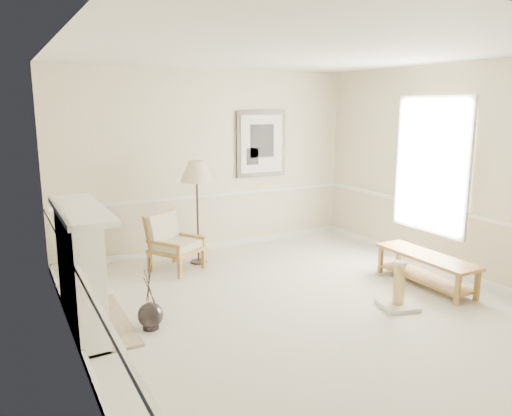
{
  "coord_description": "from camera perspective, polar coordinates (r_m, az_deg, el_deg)",
  "views": [
    {
      "loc": [
        -3.05,
        -4.68,
        2.34
      ],
      "look_at": [
        -0.21,
        0.7,
        1.08
      ],
      "focal_mm": 35.0,
      "sensor_mm": 36.0,
      "label": 1
    }
  ],
  "objects": [
    {
      "name": "bench",
      "position": [
        6.95,
        18.82,
        -6.17
      ],
      "size": [
        0.45,
        1.47,
        0.42
      ],
      "rotation": [
        0.0,
        0.0,
        -0.01
      ],
      "color": "olive",
      "rests_on": "ground"
    },
    {
      "name": "floor_vase",
      "position": [
        5.52,
        -11.98,
        -11.97
      ],
      "size": [
        0.27,
        0.27,
        0.79
      ],
      "rotation": [
        0.0,
        0.0,
        -0.07
      ],
      "color": "black",
      "rests_on": "ground"
    },
    {
      "name": "room",
      "position": [
        5.74,
        6.04,
        6.91
      ],
      "size": [
        5.04,
        5.54,
        2.92
      ],
      "color": "beige",
      "rests_on": "ground"
    },
    {
      "name": "armchair",
      "position": [
        7.27,
        -9.66,
        -3.59
      ],
      "size": [
        0.87,
        0.89,
        0.82
      ],
      "rotation": [
        0.0,
        0.0,
        0.55
      ],
      "color": "olive",
      "rests_on": "ground"
    },
    {
      "name": "floor_lamp",
      "position": [
        7.34,
        -6.8,
        3.87
      ],
      "size": [
        0.61,
        0.61,
        1.55
      ],
      "rotation": [
        0.0,
        0.0,
        -0.31
      ],
      "color": "black",
      "rests_on": "ground"
    },
    {
      "name": "ground",
      "position": [
        6.05,
        4.97,
        -11.07
      ],
      "size": [
        5.5,
        5.5,
        0.0
      ],
      "primitive_type": "plane",
      "color": "silver",
      "rests_on": "ground"
    },
    {
      "name": "fireplace",
      "position": [
        5.59,
        -19.34,
        -6.66
      ],
      "size": [
        0.64,
        1.64,
        1.31
      ],
      "color": "white",
      "rests_on": "ground"
    },
    {
      "name": "scratching_post",
      "position": [
        6.14,
        15.96,
        -9.35
      ],
      "size": [
        0.49,
        0.49,
        0.57
      ],
      "rotation": [
        0.0,
        0.0,
        -0.26
      ],
      "color": "beige",
      "rests_on": "ground"
    }
  ]
}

